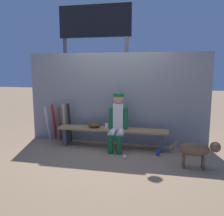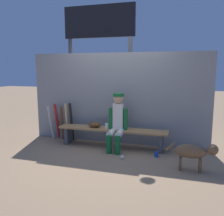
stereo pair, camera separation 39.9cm
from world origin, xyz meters
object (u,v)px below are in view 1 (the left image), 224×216
object	(u,v)px
bat_wood_dark	(60,124)
bat_aluminum_silver	(48,124)
dog	(197,150)
dugout_bench	(112,133)
baseball	(125,157)
baseball_glove	(94,125)
bat_aluminum_red	(54,122)
bat_aluminum_black	(69,123)
bat_wood_natural	(65,123)
cup_on_bench	(107,126)
cup_on_ground	(158,153)
player_seated	(118,120)
scoreboard	(97,38)

from	to	relation	value
bat_wood_dark	bat_aluminum_silver	distance (m)	0.30
bat_aluminum_silver	dog	bearing A→B (deg)	-16.87
dugout_bench	baseball	world-z (taller)	dugout_bench
baseball_glove	baseball	bearing A→B (deg)	-38.07
bat_aluminum_red	baseball_glove	bearing A→B (deg)	-13.73
bat_aluminum_black	baseball	xyz separation A→B (m)	(1.45, -0.81, -0.42)
baseball	dog	bearing A→B (deg)	-7.88
bat_wood_natural	cup_on_bench	bearing A→B (deg)	-12.05
baseball_glove	bat_aluminum_red	distance (m)	1.11
dugout_bench	cup_on_ground	world-z (taller)	dugout_bench
baseball_glove	cup_on_ground	world-z (taller)	baseball_glove
bat_wood_dark	dog	xyz separation A→B (m)	(2.99, -1.01, -0.08)
bat_wood_dark	cup_on_ground	size ratio (longest dim) A/B	7.49
bat_aluminum_red	player_seated	bearing A→B (deg)	-12.76
bat_wood_dark	cup_on_bench	distance (m)	1.23
baseball_glove	bat_aluminum_silver	size ratio (longest dim) A/B	0.34
scoreboard	dog	size ratio (longest dim) A/B	4.21
bat_wood_dark	dog	size ratio (longest dim) A/B	0.98
bat_aluminum_silver	cup_on_ground	xyz separation A→B (m)	(2.61, -0.51, -0.35)
player_seated	bat_aluminum_red	bearing A→B (deg)	167.24
cup_on_bench	scoreboard	distance (m)	2.43
player_seated	bat_aluminum_silver	world-z (taller)	player_seated
player_seated	cup_on_ground	world-z (taller)	player_seated
player_seated	scoreboard	xyz separation A→B (m)	(-0.80, 1.34, 1.85)
dugout_bench	bat_aluminum_black	size ratio (longest dim) A/B	2.61
dugout_bench	dog	world-z (taller)	dog
bat_aluminum_red	dugout_bench	bearing A→B (deg)	-10.10
bat_aluminum_red	dog	size ratio (longest dim) A/B	1.05
bat_aluminum_red	baseball	world-z (taller)	bat_aluminum_red
dog	baseball	bearing A→B (deg)	172.12
bat_aluminum_silver	cup_on_ground	size ratio (longest dim) A/B	7.46
dugout_bench	bat_wood_natural	distance (m)	1.21
bat_wood_natural	bat_wood_dark	bearing A→B (deg)	176.51
baseball_glove	bat_wood_dark	xyz separation A→B (m)	(-0.91, 0.22, -0.07)
bat_aluminum_red	cup_on_ground	bearing A→B (deg)	-13.09
bat_aluminum_red	scoreboard	world-z (taller)	scoreboard
bat_aluminum_silver	player_seated	bearing A→B (deg)	-9.84
bat_wood_dark	cup_on_ground	world-z (taller)	bat_wood_dark
baseball_glove	bat_aluminum_silver	xyz separation A→B (m)	(-1.21, 0.20, -0.08)
baseball_glove	bat_wood_dark	distance (m)	0.94
bat_aluminum_red	cup_on_ground	size ratio (longest dim) A/B	8.07
player_seated	bat_aluminum_black	bearing A→B (deg)	166.30
dugout_bench	player_seated	world-z (taller)	player_seated
bat_wood_natural	bat_wood_dark	distance (m)	0.14
bat_aluminum_black	bat_wood_natural	xyz separation A→B (m)	(-0.13, 0.02, -0.01)
bat_wood_dark	bat_wood_natural	bearing A→B (deg)	-3.49
bat_aluminum_silver	cup_on_bench	world-z (taller)	bat_aluminum_silver
dugout_bench	dog	size ratio (longest dim) A/B	2.84
dog	bat_aluminum_black	bearing A→B (deg)	160.17
baseball	scoreboard	xyz separation A→B (m)	(-1.05, 1.85, 2.45)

